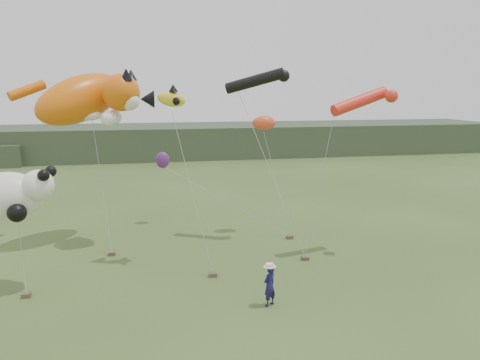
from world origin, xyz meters
TOP-DOWN VIEW (x-y plane):
  - ground at (0.00, 0.00)m, footprint 120.00×120.00m
  - headland at (-3.11, 44.69)m, footprint 90.00×13.00m
  - festival_attendant at (1.15, -0.52)m, footprint 0.74×0.68m
  - sandbag_anchors at (-1.22, 4.75)m, footprint 13.70×5.70m
  - cat_kite at (-6.54, 9.82)m, footprint 7.32×5.64m
  - fish_kite at (-2.66, 5.64)m, footprint 2.22×1.50m
  - tube_kites at (5.16, 6.92)m, footprint 8.19×5.64m
  - panda_kite at (-9.24, 3.37)m, footprint 3.58×2.31m
  - misc_kites at (1.41, 10.71)m, footprint 7.14×3.64m

SIDE VIEW (x-z plane):
  - ground at x=0.00m, z-range 0.00..0.00m
  - sandbag_anchors at x=-1.22m, z-range 0.00..0.19m
  - festival_attendant at x=1.15m, z-range 0.00..1.70m
  - headland at x=-3.11m, z-range -0.08..3.92m
  - panda_kite at x=-9.24m, z-range 3.13..5.36m
  - misc_kites at x=1.41m, z-range 4.09..7.55m
  - cat_kite at x=-6.54m, z-range 6.17..10.22m
  - fish_kite at x=-2.66m, z-range 7.63..8.82m
  - tube_kites at x=5.16m, z-range 7.39..9.98m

